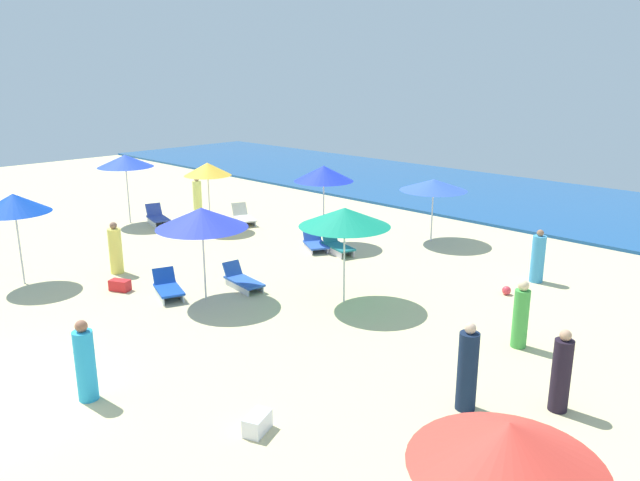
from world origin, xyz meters
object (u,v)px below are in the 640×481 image
Objects in this scene: umbrella_0 at (345,217)px; cooler_box_1 at (120,285)px; lounge_chair_1_0 at (157,217)px; lounge_chair_4_1 at (168,288)px; umbrella_7 at (14,203)px; lounge_chair_6_1 at (337,245)px; umbrella_1 at (125,161)px; beachgoer_4 at (521,316)px; lounge_chair_4_0 at (242,280)px; beachgoer_3 at (467,370)px; beachgoer_6 at (116,250)px; umbrella_5 at (208,169)px; beach_ball_2 at (506,290)px; umbrella_2 at (508,445)px; umbrella_3 at (434,185)px; cooler_box_0 at (257,423)px; beachgoer_0 at (561,373)px; umbrella_6 at (324,173)px; lounge_chair_5_0 at (243,217)px; beachgoer_1 at (197,196)px; beachgoer_2 at (538,258)px; umbrella_4 at (202,218)px.

umbrella_0 reaches higher than cooler_box_1.
cooler_box_1 is at bearing -114.34° from lounge_chair_1_0.
lounge_chair_4_1 is 5.08m from umbrella_7.
cooler_box_1 is at bearing -178.31° from lounge_chair_6_1.
beachgoer_4 is (16.85, 0.28, -1.79)m from umbrella_1.
lounge_chair_4_0 is at bearing -157.78° from lounge_chair_6_1.
beachgoer_4 is at bearing 37.98° from beachgoer_3.
beachgoer_6 is at bearing -50.93° from cooler_box_1.
beach_ball_2 is at bearing 6.97° from umbrella_5.
umbrella_2 is 1.58× the size of beachgoer_6.
umbrella_3 is 4.38× the size of cooler_box_0.
beachgoer_4 is (-1.80, 1.99, 0.00)m from beachgoer_0.
umbrella_6 is at bearing 141.14° from umbrella_2.
umbrella_0 reaches higher than lounge_chair_6_1.
umbrella_0 is 6.73m from cooler_box_1.
lounge_chair_6_1 is 0.93× the size of beachgoer_3.
beach_ball_2 is at bearing 159.46° from cooler_box_0.
beachgoer_1 is (-2.81, -0.25, 0.51)m from lounge_chair_5_0.
umbrella_1 is at bearing -168.17° from beach_ball_2.
umbrella_6 is 7.68m from beachgoer_2.
lounge_chair_4_1 is 7.24m from umbrella_6.
lounge_chair_4_0 is 0.89× the size of beachgoer_3.
umbrella_1 is at bearing 123.87° from lounge_chair_6_1.
umbrella_5 is 1.57× the size of beachgoer_1.
umbrella_7 is (-7.66, -5.46, 0.05)m from umbrella_0.
umbrella_4 is 0.98× the size of umbrella_5.
lounge_chair_4_0 is 7.66m from lounge_chair_5_0.
cooler_box_1 is (-8.05, -8.98, -0.57)m from beachgoer_2.
lounge_chair_5_0 is at bearing 102.60° from lounge_chair_6_1.
umbrella_5 is 10.66× the size of beach_ball_2.
umbrella_0 is 4.73× the size of cooler_box_0.
beachgoer_3 is at bearing -176.26° from beachgoer_1.
beachgoer_4 is (12.34, 6.17, -1.66)m from umbrella_7.
lounge_chair_1_0 is 2.60× the size of cooler_box_0.
umbrella_3 reaches higher than lounge_chair_5_0.
umbrella_5 is (-6.16, 4.59, 0.09)m from umbrella_4.
umbrella_4 is 8.58m from beach_ball_2.
beachgoer_6 is at bearing 9.50° from beachgoer_4.
umbrella_1 is 4.87× the size of cooler_box_1.
umbrella_2 is 1.60× the size of beachgoer_0.
beachgoer_2 is (10.60, 10.65, -1.67)m from umbrella_7.
umbrella_7 is at bearing -109.65° from umbrella_6.
umbrella_1 reaches higher than beachgoer_1.
beach_ball_2 is (2.86, 3.58, -2.23)m from umbrella_0.
umbrella_0 is 5.98m from beachgoer_3.
umbrella_4 is at bearing 31.86° from umbrella_7.
beachgoer_0 is (10.86, -5.00, -1.80)m from umbrella_6.
umbrella_6 reaches higher than beachgoer_6.
lounge_chair_1_0 is 20.53m from umbrella_2.
cooler_box_0 is (-2.15, -3.18, -0.62)m from beachgoer_3.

